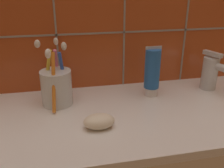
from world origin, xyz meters
TOP-DOWN VIEW (x-y plane):
  - sink_counter at (0.00, 0.00)cm, footprint 77.68×36.21cm
  - tile_wall_backsplash at (0.01, 18.35)cm, footprint 87.68×1.72cm
  - toothbrush_cup at (-18.44, 8.32)cm, footprint 9.11×15.87cm
  - toothpaste_tube at (7.76, 8.20)cm, footprint 4.47×4.26cm
  - sink_faucet at (26.51, 8.51)cm, footprint 5.77×10.84cm
  - soap_bar at (-9.45, -5.78)cm, footprint 7.04×4.88cm

SIDE VIEW (x-z plane):
  - sink_counter at x=0.00cm, z-range 0.00..2.00cm
  - soap_bar at x=-9.45cm, z-range 2.00..5.19cm
  - toothbrush_cup at x=-18.44cm, z-range -1.37..15.59cm
  - sink_faucet at x=26.51cm, z-range 1.82..13.27cm
  - toothpaste_tube at x=7.76cm, z-range 1.93..16.21cm
  - tile_wall_backsplash at x=0.01cm, z-range 0.01..48.64cm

